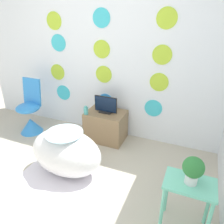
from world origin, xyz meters
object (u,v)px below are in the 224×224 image
(bathtub, at_px, (66,152))
(tv, at_px, (106,106))
(chair, at_px, (30,116))
(potted_plant_left, at_px, (193,169))
(vase, at_px, (86,111))

(bathtub, height_order, tv, tv)
(bathtub, xyz_separation_m, chair, (-1.10, 0.62, -0.02))
(bathtub, height_order, potted_plant_left, potted_plant_left)
(bathtub, xyz_separation_m, tv, (0.12, 0.89, 0.27))
(vase, xyz_separation_m, potted_plant_left, (1.52, -0.95, 0.17))
(tv, relative_size, potted_plant_left, 1.39)
(chair, xyz_separation_m, potted_plant_left, (2.49, -0.85, 0.40))
(vase, relative_size, potted_plant_left, 0.50)
(chair, distance_m, vase, 1.01)
(bathtub, relative_size, potted_plant_left, 3.57)
(tv, distance_m, potted_plant_left, 1.70)
(bathtub, bearing_deg, tv, 82.41)
(chair, height_order, vase, chair)
(vase, bearing_deg, potted_plant_left, -32.17)
(chair, bearing_deg, bathtub, -29.52)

